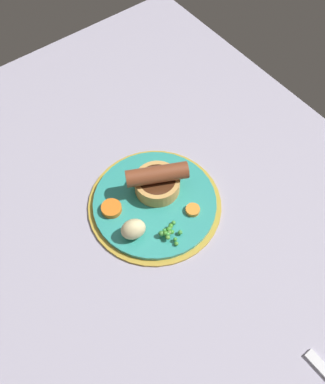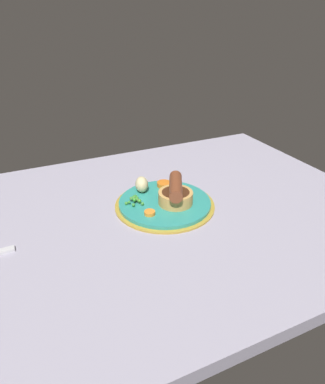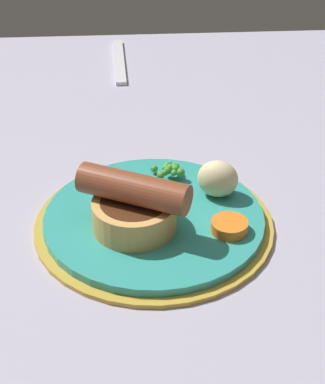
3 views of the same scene
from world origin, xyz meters
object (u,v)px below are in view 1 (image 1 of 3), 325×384
potato_chunk_0 (133,229)px  carrot_slice_0 (111,209)px  sausage_pudding (155,182)px  carrot_slice_1 (193,210)px  dinner_plate (155,203)px  pea_pile (169,232)px

potato_chunk_0 → carrot_slice_0: bearing=-176.9°
sausage_pudding → carrot_slice_1: sausage_pudding is taller
carrot_slice_0 → carrot_slice_1: (9.12, 11.66, -0.14)cm
dinner_plate → sausage_pudding: (-1.94, 1.65, 3.44)cm
dinner_plate → carrot_slice_1: 7.38cm
carrot_slice_1 → carrot_slice_0: bearing=-128.0°
pea_pile → carrot_slice_0: pea_pile is taller
carrot_slice_0 → dinner_plate: bearing=66.5°
potato_chunk_0 → pea_pile: bearing=52.0°
sausage_pudding → potato_chunk_0: 10.19cm
pea_pile → sausage_pudding: bearing=157.5°
potato_chunk_0 → carrot_slice_1: bearing=77.2°
carrot_slice_0 → pea_pile: bearing=26.9°
potato_chunk_0 → sausage_pudding: bearing=121.2°
sausage_pudding → pea_pile: bearing=93.9°
carrot_slice_0 → carrot_slice_1: bearing=52.0°
sausage_pudding → potato_chunk_0: sausage_pudding is taller
pea_pile → potato_chunk_0: (-3.85, -4.93, 1.06)cm
pea_pile → carrot_slice_0: (-10.40, -5.28, -0.44)cm
potato_chunk_0 → carrot_slice_1: potato_chunk_0 is taller
dinner_plate → potato_chunk_0: 8.33cm
pea_pile → potato_chunk_0: 6.35cm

